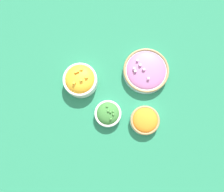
% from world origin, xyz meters
% --- Properties ---
extents(ground_plane, '(3.00, 3.00, 0.00)m').
position_xyz_m(ground_plane, '(0.00, 0.00, 0.00)').
color(ground_plane, '#23704C').
extents(bowl_carrots, '(0.14, 0.14, 0.06)m').
position_xyz_m(bowl_carrots, '(-0.14, 0.12, 0.03)').
color(bowl_carrots, white).
rests_on(bowl_carrots, ground_plane).
extents(bowl_broccoli, '(0.13, 0.13, 0.07)m').
position_xyz_m(bowl_broccoli, '(0.02, 0.08, 0.03)').
color(bowl_broccoli, silver).
rests_on(bowl_broccoli, ground_plane).
extents(bowl_red_onion, '(0.22, 0.22, 0.06)m').
position_xyz_m(bowl_red_onion, '(-0.17, -0.11, 0.03)').
color(bowl_red_onion, '#B2C1CC').
rests_on(bowl_red_onion, ground_plane).
extents(bowl_squash, '(0.16, 0.16, 0.09)m').
position_xyz_m(bowl_squash, '(0.15, -0.08, 0.04)').
color(bowl_squash, silver).
rests_on(bowl_squash, ground_plane).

